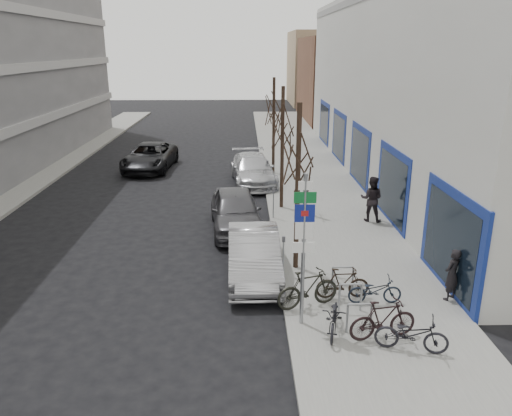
{
  "coord_description": "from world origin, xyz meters",
  "views": [
    {
      "loc": [
        0.93,
        -11.54,
        7.07
      ],
      "look_at": [
        1.31,
        4.13,
        2.0
      ],
      "focal_mm": 35.0,
      "sensor_mm": 36.0,
      "label": 1
    }
  ],
  "objects_px": {
    "tree_far": "(274,103)",
    "parked_car_mid": "(236,211)",
    "meter_back": "(267,170)",
    "meter_front": "(283,251)",
    "bike_rack": "(350,294)",
    "bike_near_left": "(335,315)",
    "bike_near_right": "(383,319)",
    "bike_far_curb": "(412,331)",
    "meter_mid": "(273,200)",
    "tree_mid": "(283,119)",
    "parked_car_back": "(253,170)",
    "bike_mid_curb": "(375,288)",
    "bike_mid_inner": "(308,288)",
    "lane_car": "(150,157)",
    "highway_sign_pole": "(304,241)",
    "bike_far_inner": "(343,283)",
    "pedestrian_far": "(372,199)",
    "tree_near": "(299,149)",
    "parked_car_front": "(254,254)",
    "pedestrian_near": "(452,275)"
  },
  "relations": [
    {
      "from": "tree_near",
      "to": "lane_car",
      "type": "distance_m",
      "value": 16.7
    },
    {
      "from": "bike_rack",
      "to": "bike_near_left",
      "type": "height_order",
      "value": "bike_near_left"
    },
    {
      "from": "tree_far",
      "to": "bike_near_right",
      "type": "xyz_separation_m",
      "value": [
        1.72,
        -17.29,
        -3.42
      ]
    },
    {
      "from": "lane_car",
      "to": "parked_car_front",
      "type": "bearing_deg",
      "value": -64.67
    },
    {
      "from": "highway_sign_pole",
      "to": "meter_back",
      "type": "xyz_separation_m",
      "value": [
        -0.25,
        14.01,
        -1.54
      ]
    },
    {
      "from": "tree_far",
      "to": "parked_car_back",
      "type": "xyz_separation_m",
      "value": [
        -1.2,
        -1.84,
        -3.33
      ]
    },
    {
      "from": "parked_car_front",
      "to": "pedestrian_far",
      "type": "xyz_separation_m",
      "value": [
        4.96,
        4.86,
        0.35
      ]
    },
    {
      "from": "bike_far_inner",
      "to": "pedestrian_near",
      "type": "relative_size",
      "value": 1.01
    },
    {
      "from": "bike_rack",
      "to": "bike_mid_curb",
      "type": "distance_m",
      "value": 0.88
    },
    {
      "from": "bike_near_left",
      "to": "bike_near_right",
      "type": "distance_m",
      "value": 1.18
    },
    {
      "from": "bike_near_left",
      "to": "pedestrian_far",
      "type": "bearing_deg",
      "value": 84.59
    },
    {
      "from": "bike_near_left",
      "to": "parked_car_back",
      "type": "bearing_deg",
      "value": 110.67
    },
    {
      "from": "bike_mid_inner",
      "to": "lane_car",
      "type": "height_order",
      "value": "lane_car"
    },
    {
      "from": "meter_back",
      "to": "pedestrian_near",
      "type": "xyz_separation_m",
      "value": [
        4.65,
        -12.81,
        0.0
      ]
    },
    {
      "from": "meter_mid",
      "to": "bike_mid_curb",
      "type": "xyz_separation_m",
      "value": [
        2.43,
        -7.49,
        -0.3
      ]
    },
    {
      "from": "bike_mid_inner",
      "to": "parked_car_front",
      "type": "height_order",
      "value": "parked_car_front"
    },
    {
      "from": "tree_mid",
      "to": "parked_car_mid",
      "type": "height_order",
      "value": "tree_mid"
    },
    {
      "from": "tree_far",
      "to": "meter_mid",
      "type": "relative_size",
      "value": 4.33
    },
    {
      "from": "meter_back",
      "to": "tree_mid",
      "type": "bearing_deg",
      "value": -83.58
    },
    {
      "from": "bike_near_right",
      "to": "parked_car_back",
      "type": "height_order",
      "value": "parked_car_back"
    },
    {
      "from": "highway_sign_pole",
      "to": "bike_near_left",
      "type": "distance_m",
      "value": 2.03
    },
    {
      "from": "meter_mid",
      "to": "parked_car_mid",
      "type": "distance_m",
      "value": 1.89
    },
    {
      "from": "highway_sign_pole",
      "to": "bike_near_right",
      "type": "bearing_deg",
      "value": -22.05
    },
    {
      "from": "highway_sign_pole",
      "to": "bike_near_left",
      "type": "height_order",
      "value": "highway_sign_pole"
    },
    {
      "from": "meter_mid",
      "to": "parked_car_front",
      "type": "distance_m",
      "value": 5.43
    },
    {
      "from": "highway_sign_pole",
      "to": "bike_near_left",
      "type": "xyz_separation_m",
      "value": [
        0.78,
        -0.48,
        -1.81
      ]
    },
    {
      "from": "meter_back",
      "to": "meter_front",
      "type": "bearing_deg",
      "value": -90.0
    },
    {
      "from": "bike_mid_inner",
      "to": "lane_car",
      "type": "xyz_separation_m",
      "value": [
        -7.42,
        17.29,
        0.06
      ]
    },
    {
      "from": "bike_far_curb",
      "to": "meter_mid",
      "type": "bearing_deg",
      "value": 30.42
    },
    {
      "from": "tree_far",
      "to": "parked_car_mid",
      "type": "bearing_deg",
      "value": -102.65
    },
    {
      "from": "bike_near_left",
      "to": "parked_car_mid",
      "type": "height_order",
      "value": "parked_car_mid"
    },
    {
      "from": "highway_sign_pole",
      "to": "bike_mid_inner",
      "type": "xyz_separation_m",
      "value": [
        0.26,
        0.85,
        -1.74
      ]
    },
    {
      "from": "meter_mid",
      "to": "meter_front",
      "type": "bearing_deg",
      "value": -90.0
    },
    {
      "from": "meter_front",
      "to": "parked_car_back",
      "type": "relative_size",
      "value": 0.24
    },
    {
      "from": "bike_rack",
      "to": "meter_mid",
      "type": "bearing_deg",
      "value": 101.8
    },
    {
      "from": "tree_mid",
      "to": "bike_far_inner",
      "type": "height_order",
      "value": "tree_mid"
    },
    {
      "from": "bike_near_right",
      "to": "tree_mid",
      "type": "bearing_deg",
      "value": -2.44
    },
    {
      "from": "bike_near_right",
      "to": "pedestrian_far",
      "type": "relative_size",
      "value": 0.92
    },
    {
      "from": "bike_rack",
      "to": "bike_far_curb",
      "type": "distance_m",
      "value": 2.2
    },
    {
      "from": "bike_near_right",
      "to": "lane_car",
      "type": "height_order",
      "value": "lane_car"
    },
    {
      "from": "meter_back",
      "to": "bike_far_curb",
      "type": "distance_m",
      "value": 15.56
    },
    {
      "from": "parked_car_front",
      "to": "bike_far_curb",
      "type": "bearing_deg",
      "value": -52.15
    },
    {
      "from": "bike_far_inner",
      "to": "parked_car_back",
      "type": "xyz_separation_m",
      "value": [
        -2.33,
        13.33,
        0.15
      ]
    },
    {
      "from": "tree_far",
      "to": "parked_car_front",
      "type": "distance_m",
      "value": 13.83
    },
    {
      "from": "tree_mid",
      "to": "tree_far",
      "type": "relative_size",
      "value": 1.0
    },
    {
      "from": "parked_car_mid",
      "to": "pedestrian_near",
      "type": "distance_m",
      "value": 8.84
    },
    {
      "from": "bike_near_left",
      "to": "lane_car",
      "type": "distance_m",
      "value": 20.24
    },
    {
      "from": "meter_front",
      "to": "meter_mid",
      "type": "distance_m",
      "value": 5.5
    },
    {
      "from": "bike_near_right",
      "to": "bike_rack",
      "type": "bearing_deg",
      "value": 9.03
    },
    {
      "from": "pedestrian_far",
      "to": "tree_near",
      "type": "bearing_deg",
      "value": 70.94
    }
  ]
}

